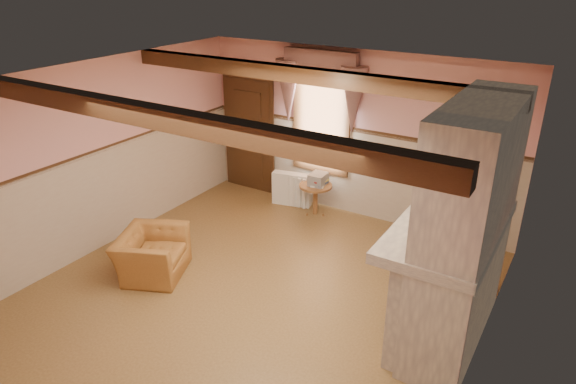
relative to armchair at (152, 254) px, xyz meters
The scene contains 26 objects.
floor 1.56m from the armchair, 10.05° to the left, with size 5.50×6.00×0.01m, color brown.
ceiling 2.92m from the armchair, 10.05° to the left, with size 5.50×6.00×0.01m, color silver.
wall_back 3.76m from the armchair, 65.32° to the left, with size 5.50×0.02×2.80m, color pink.
wall_front 3.30m from the armchair, 61.24° to the right, with size 5.50×0.02×2.80m, color pink.
wall_left 1.68m from the armchair, 167.99° to the left, with size 0.02×6.00×2.80m, color pink.
wall_right 4.40m from the armchair, ahead, with size 0.02×6.00×2.80m, color pink.
wainscot 1.59m from the armchair, 10.05° to the left, with size 5.50×6.00×1.50m, color #BCAC97, non-canonical shape.
chair_rail 1.93m from the armchair, 10.05° to the left, with size 5.50×6.00×0.08m, color black, non-canonical shape.
firebox 3.61m from the armchair, 13.89° to the left, with size 0.20×0.95×0.90m, color black.
armchair is the anchor object (origin of this frame).
side_table 3.03m from the armchair, 70.21° to the left, with size 0.56×0.56×0.55m, color brown.
book_stack 3.08m from the armchair, 69.83° to the left, with size 0.26×0.32×0.20m, color #B7AD8C.
radiator 3.00m from the armchair, 80.85° to the left, with size 0.70×0.18×0.60m, color silver.
bowl 3.97m from the armchair, ahead, with size 0.36×0.36×0.09m, color brown.
mantel_clock 4.28m from the armchair, 24.04° to the left, with size 0.14×0.24×0.20m, color #32210D.
oil_lamp 4.10m from the armchair, 16.52° to the left, with size 0.11×0.11×0.28m, color #D8893C.
candle_red 3.93m from the armchair, ahead, with size 0.06×0.06×0.16m, color maroon.
jar_yellow 3.94m from the armchair, ahead, with size 0.06×0.06×0.12m, color gold.
fireplace 4.17m from the armchair, 12.44° to the left, with size 0.85×2.00×2.80m, color gray.
mantel 3.99m from the armchair, 13.02° to the left, with size 1.05×2.05×0.12m, color gray.
overmantel_mirror 4.02m from the armchair, 13.67° to the left, with size 0.06×1.44×1.04m, color silver.
door 3.34m from the armchair, 100.59° to the left, with size 1.10×0.10×2.10m, color black.
window 3.62m from the armchair, 74.45° to the left, with size 1.06×0.08×2.02m, color white.
window_drapes 3.80m from the armchair, 74.03° to the left, with size 1.30×0.14×1.40m, color gray.
ceiling_beam_front 2.97m from the armchair, 31.90° to the right, with size 5.50×0.18×0.20m, color black.
ceiling_beam_back 3.18m from the armchair, 44.33° to the left, with size 5.50×0.18×0.20m, color black.
Camera 1 is at (3.34, -4.51, 4.01)m, focal length 32.00 mm.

